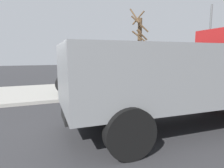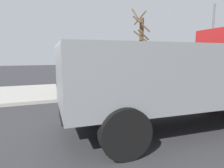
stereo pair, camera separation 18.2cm
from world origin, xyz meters
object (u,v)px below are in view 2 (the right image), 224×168
loose_tire (66,84)px  dump_truck_gray (188,73)px  bare_tree (141,49)px  fire_hydrant (69,84)px  street_light_pole (212,46)px  stop_sign (117,64)px

loose_tire → dump_truck_gray: (2.74, -5.55, 0.94)m
bare_tree → dump_truck_gray: bearing=-108.5°
fire_hydrant → street_light_pole: 9.17m
fire_hydrant → dump_truck_gray: bearing=-65.4°
stop_sign → dump_truck_gray: 4.89m
street_light_pole → bare_tree: bearing=155.2°
loose_tire → bare_tree: 5.47m
stop_sign → street_light_pole: (6.50, -0.02, 1.04)m
dump_truck_gray → street_light_pole: (6.28, 4.87, 1.10)m
fire_hydrant → loose_tire: bearing=-133.2°
stop_sign → street_light_pole: size_ratio=0.43×
fire_hydrant → bare_tree: bearing=12.0°
street_light_pole → loose_tire: bearing=175.7°
bare_tree → street_light_pole: (4.03, -1.86, 0.16)m
loose_tire → stop_sign: size_ratio=0.48×
loose_tire → dump_truck_gray: size_ratio=0.15×
loose_tire → dump_truck_gray: 6.26m
fire_hydrant → street_light_pole: street_light_pole is taller
loose_tire → street_light_pole: 9.28m
loose_tire → stop_sign: 2.79m
bare_tree → fire_hydrant: bearing=-168.0°
fire_hydrant → loose_tire: 0.20m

